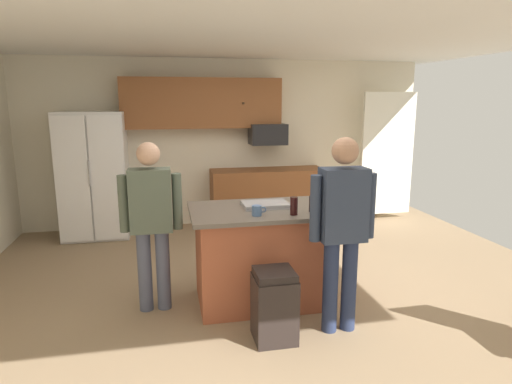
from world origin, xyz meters
The scene contains 16 objects.
floor centered at (0.00, 0.00, 0.00)m, with size 7.04×7.04×0.00m, color #937A5B.
ceiling centered at (0.00, 0.00, 2.60)m, with size 7.04×7.04×0.00m, color white.
back_wall centered at (0.00, 2.80, 1.30)m, with size 6.40×0.10×2.60m, color beige.
french_door_window_panel centered at (2.60, 2.40, 1.10)m, with size 0.90×0.06×2.00m, color white.
cabinet_run_upper centered at (-0.40, 2.60, 1.93)m, with size 2.40×0.38×0.75m.
cabinet_run_lower centered at (0.60, 2.48, 0.45)m, with size 1.80×0.63×0.90m.
refrigerator centered at (-2.00, 2.38, 0.91)m, with size 0.93×0.76×1.81m.
microwave_over_range centered at (0.60, 2.50, 1.45)m, with size 0.56×0.40×0.32m, color black.
kitchen_island centered at (-0.09, -0.21, 0.48)m, with size 1.39×0.90×0.95m.
person_host_foreground centered at (0.44, -0.90, 0.97)m, with size 0.57×0.22×1.68m.
person_guest_right centered at (-1.13, -0.18, 0.92)m, with size 0.57×0.22×1.60m.
glass_dark_ale centered at (0.14, -0.50, 1.03)m, with size 0.07×0.07×0.16m.
mug_ceramic_white centered at (-0.19, -0.46, 1.00)m, with size 0.13×0.09×0.09m.
tumbler_amber centered at (0.35, -0.43, 1.02)m, with size 0.07×0.07×0.15m.
serving_tray centered at (-0.04, -0.15, 0.97)m, with size 0.44×0.30×0.04m.
trash_bin centered at (-0.15, -0.94, 0.30)m, with size 0.34×0.34×0.61m.
Camera 1 is at (-0.98, -4.20, 1.97)m, focal length 30.78 mm.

